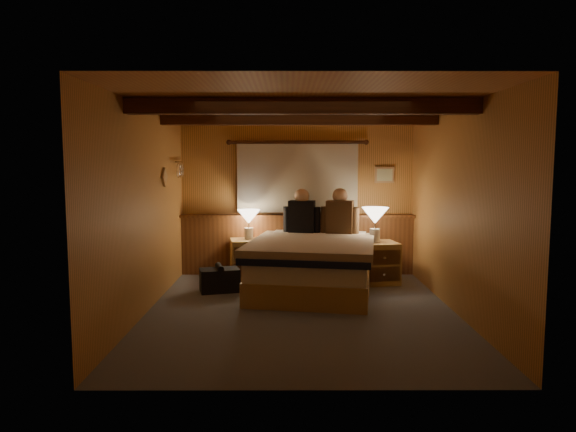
{
  "coord_description": "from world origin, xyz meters",
  "views": [
    {
      "loc": [
        -0.16,
        -5.88,
        1.75
      ],
      "look_at": [
        -0.15,
        0.4,
        1.09
      ],
      "focal_mm": 32.0,
      "sensor_mm": 36.0,
      "label": 1
    }
  ],
  "objects_px": {
    "nightstand_left": "(249,259)",
    "person_left": "(302,214)",
    "lamp_right": "(375,218)",
    "lamp_left": "(249,218)",
    "person_right": "(340,215)",
    "nightstand_right": "(378,263)",
    "bed": "(313,265)",
    "duffel_bag": "(220,280)"
  },
  "relations": [
    {
      "from": "person_left",
      "to": "duffel_bag",
      "type": "bearing_deg",
      "value": -134.2
    },
    {
      "from": "nightstand_right",
      "to": "person_left",
      "type": "relative_size",
      "value": 0.91
    },
    {
      "from": "person_left",
      "to": "person_right",
      "type": "relative_size",
      "value": 0.98
    },
    {
      "from": "nightstand_right",
      "to": "duffel_bag",
      "type": "relative_size",
      "value": 1.06
    },
    {
      "from": "nightstand_left",
      "to": "lamp_left",
      "type": "relative_size",
      "value": 1.38
    },
    {
      "from": "nightstand_right",
      "to": "lamp_left",
      "type": "height_order",
      "value": "lamp_left"
    },
    {
      "from": "nightstand_right",
      "to": "lamp_right",
      "type": "relative_size",
      "value": 1.24
    },
    {
      "from": "lamp_left",
      "to": "person_right",
      "type": "xyz_separation_m",
      "value": [
        1.35,
        -0.14,
        0.07
      ]
    },
    {
      "from": "duffel_bag",
      "to": "nightstand_left",
      "type": "bearing_deg",
      "value": 51.62
    },
    {
      "from": "nightstand_left",
      "to": "person_left",
      "type": "distance_m",
      "value": 1.04
    },
    {
      "from": "bed",
      "to": "lamp_right",
      "type": "distance_m",
      "value": 1.2
    },
    {
      "from": "lamp_left",
      "to": "duffel_bag",
      "type": "xyz_separation_m",
      "value": [
        -0.34,
        -0.82,
        -0.74
      ]
    },
    {
      "from": "bed",
      "to": "person_right",
      "type": "relative_size",
      "value": 3.34
    },
    {
      "from": "bed",
      "to": "person_left",
      "type": "xyz_separation_m",
      "value": [
        -0.13,
        0.76,
        0.61
      ]
    },
    {
      "from": "bed",
      "to": "nightstand_right",
      "type": "relative_size",
      "value": 3.72
    },
    {
      "from": "nightstand_right",
      "to": "person_right",
      "type": "height_order",
      "value": "person_right"
    },
    {
      "from": "lamp_left",
      "to": "person_left",
      "type": "xyz_separation_m",
      "value": [
        0.79,
        -0.05,
        0.07
      ]
    },
    {
      "from": "lamp_right",
      "to": "duffel_bag",
      "type": "xyz_separation_m",
      "value": [
        -2.18,
        -0.51,
        -0.79
      ]
    },
    {
      "from": "lamp_right",
      "to": "person_right",
      "type": "height_order",
      "value": "person_right"
    },
    {
      "from": "lamp_right",
      "to": "lamp_left",
      "type": "bearing_deg",
      "value": 170.34
    },
    {
      "from": "lamp_right",
      "to": "person_left",
      "type": "bearing_deg",
      "value": 165.7
    },
    {
      "from": "nightstand_right",
      "to": "bed",
      "type": "bearing_deg",
      "value": -163.95
    },
    {
      "from": "bed",
      "to": "person_right",
      "type": "distance_m",
      "value": 1.0
    },
    {
      "from": "lamp_left",
      "to": "lamp_right",
      "type": "distance_m",
      "value": 1.87
    },
    {
      "from": "bed",
      "to": "duffel_bag",
      "type": "relative_size",
      "value": 3.95
    },
    {
      "from": "lamp_left",
      "to": "lamp_right",
      "type": "relative_size",
      "value": 0.89
    },
    {
      "from": "lamp_left",
      "to": "person_right",
      "type": "bearing_deg",
      "value": -6.09
    },
    {
      "from": "person_left",
      "to": "lamp_right",
      "type": "bearing_deg",
      "value": -2.97
    },
    {
      "from": "bed",
      "to": "lamp_left",
      "type": "bearing_deg",
      "value": 148.78
    },
    {
      "from": "person_right",
      "to": "person_left",
      "type": "bearing_deg",
      "value": -175.3
    },
    {
      "from": "person_left",
      "to": "duffel_bag",
      "type": "relative_size",
      "value": 1.16
    },
    {
      "from": "nightstand_left",
      "to": "lamp_left",
      "type": "xyz_separation_m",
      "value": [
        -0.0,
        0.03,
        0.61
      ]
    },
    {
      "from": "nightstand_right",
      "to": "person_right",
      "type": "distance_m",
      "value": 0.89
    },
    {
      "from": "bed",
      "to": "person_left",
      "type": "distance_m",
      "value": 0.98
    },
    {
      "from": "duffel_bag",
      "to": "lamp_left",
      "type": "bearing_deg",
      "value": 52.45
    },
    {
      "from": "person_right",
      "to": "duffel_bag",
      "type": "bearing_deg",
      "value": -143.45
    },
    {
      "from": "lamp_right",
      "to": "duffel_bag",
      "type": "relative_size",
      "value": 0.86
    },
    {
      "from": "bed",
      "to": "person_left",
      "type": "bearing_deg",
      "value": 109.7
    },
    {
      "from": "nightstand_right",
      "to": "person_left",
      "type": "distance_m",
      "value": 1.32
    },
    {
      "from": "person_left",
      "to": "duffel_bag",
      "type": "xyz_separation_m",
      "value": [
        -1.13,
        -0.78,
        -0.81
      ]
    },
    {
      "from": "lamp_right",
      "to": "person_left",
      "type": "relative_size",
      "value": 0.74
    },
    {
      "from": "duffel_bag",
      "to": "person_left",
      "type": "bearing_deg",
      "value": 19.29
    }
  ]
}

